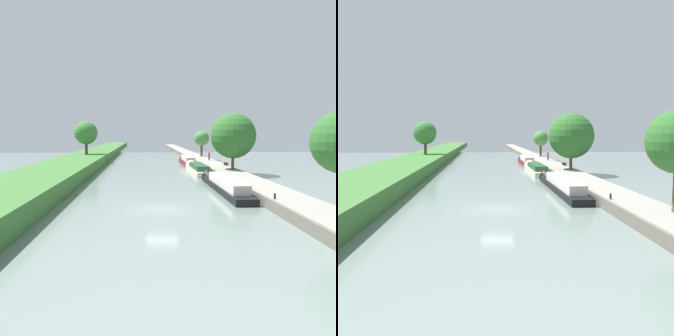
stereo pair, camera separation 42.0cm
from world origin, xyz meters
The scene contains 13 objects.
ground_plane centered at (0.00, 0.00, 0.00)m, with size 160.00×160.00×0.00m, color slate.
right_towpath centered at (10.22, 0.00, 0.41)m, with size 3.64×260.00×0.81m.
stone_quay centered at (8.27, 0.00, 0.43)m, with size 0.25×260.00×0.86m.
narrowboat_black centered at (6.87, 8.49, 0.60)m, with size 1.93×16.76×2.09m.
narrowboat_cream centered at (6.72, 25.52, 0.55)m, with size 2.12×13.50×2.03m.
narrowboat_maroon centered at (6.86, 38.81, 0.67)m, with size 1.90×12.94×2.15m.
tree_rightbank_midnear centered at (11.13, 21.60, 5.49)m, with size 6.30×6.30×7.83m.
tree_rightbank_midfar centered at (11.20, 48.48, 4.70)m, with size 3.23×3.23×5.55m.
tree_leftbank_downstream centered at (-12.46, 43.00, 5.88)m, with size 4.48×4.48×6.40m.
person_walking centered at (10.86, 37.88, 1.68)m, with size 0.34×0.34×1.66m.
mooring_bollard_near centered at (8.70, -0.74, 1.04)m, with size 0.16×0.16×0.45m.
mooring_bollard_far centered at (8.70, 44.66, 1.04)m, with size 0.16×0.16×0.45m.
park_bench centered at (11.59, 27.64, 1.16)m, with size 0.44×1.50×0.47m.
Camera 1 is at (-1.43, -26.89, 5.90)m, focal length 37.73 mm.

